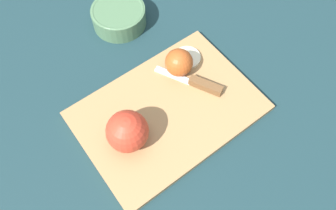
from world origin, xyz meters
TOP-DOWN VIEW (x-y plane):
  - ground_plane at (0.00, 0.00)m, footprint 4.00×4.00m
  - cutting_board at (0.00, 0.00)m, footprint 0.41×0.29m
  - apple_half_left at (-0.11, -0.02)m, footprint 0.09×0.09m
  - apple_half_right at (0.08, 0.07)m, footprint 0.06×0.06m
  - knife at (0.10, 0.01)m, footprint 0.10×0.15m
  - apple_slice at (0.11, 0.09)m, footprint 0.06×0.06m
  - bowl at (0.04, 0.29)m, footprint 0.14×0.14m

SIDE VIEW (x-z plane):
  - ground_plane at x=0.00m, z-range 0.00..0.00m
  - cutting_board at x=0.00m, z-range 0.00..0.02m
  - apple_slice at x=0.11m, z-range 0.02..0.02m
  - knife at x=0.10m, z-range 0.01..0.03m
  - bowl at x=0.04m, z-range 0.00..0.05m
  - apple_half_right at x=0.08m, z-range 0.02..0.08m
  - apple_half_left at x=-0.11m, z-range 0.02..0.10m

